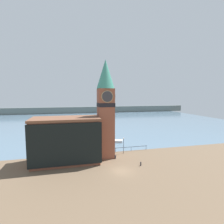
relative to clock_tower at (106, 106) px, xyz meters
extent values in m
plane|color=brown|center=(1.35, -8.40, -12.02)|extent=(160.00, 160.00, 0.00)
cube|color=slate|center=(1.35, 62.96, -12.02)|extent=(160.00, 120.00, 0.00)
cube|color=slate|center=(1.35, 102.96, -9.52)|extent=(180.00, 3.00, 5.00)
cube|color=#232328|center=(7.31, 2.71, -10.97)|extent=(9.07, 0.08, 0.08)
cylinder|color=#232328|center=(3.08, 2.71, -11.49)|extent=(0.07, 0.07, 1.05)
cylinder|color=#232328|center=(7.31, 2.71, -11.49)|extent=(0.07, 0.07, 1.05)
cylinder|color=#232328|center=(11.54, 2.71, -11.49)|extent=(0.07, 0.07, 1.05)
cube|color=brown|center=(-0.01, 0.01, -3.99)|extent=(3.57, 3.57, 16.05)
cube|color=black|center=(-0.01, 0.01, 0.34)|extent=(3.69, 3.69, 0.90)
cylinder|color=tan|center=(-0.01, -1.84, 2.24)|extent=(2.64, 0.12, 2.64)
cylinder|color=#333338|center=(-0.01, -1.92, 2.24)|extent=(2.40, 0.12, 2.40)
cylinder|color=tan|center=(1.84, 0.01, 2.24)|extent=(0.12, 2.64, 2.64)
cylinder|color=#333338|center=(1.92, 0.01, 2.24)|extent=(0.12, 2.40, 2.40)
cone|color=teal|center=(-0.01, 0.01, 7.31)|extent=(4.10, 4.10, 6.54)
cube|color=brown|center=(-9.01, -0.94, -7.38)|extent=(13.89, 7.20, 9.27)
cube|color=brown|center=(-9.01, -0.94, -2.50)|extent=(14.29, 7.60, 0.50)
cube|color=black|center=(-9.01, -4.69, -7.20)|extent=(14.39, 0.30, 8.53)
cube|color=silver|center=(4.49, 12.24, -11.67)|extent=(6.73, 3.89, 0.69)
cube|color=silver|center=(3.39, 12.62, -10.96)|extent=(3.12, 2.18, 0.73)
cylinder|color=#2D2D33|center=(1.86, -1.73, -11.68)|extent=(0.35, 0.35, 0.67)
sphere|color=#2D2D33|center=(1.86, -1.73, -11.34)|extent=(0.37, 0.37, 0.37)
cylinder|color=#2D2D33|center=(5.96, -6.88, -11.67)|extent=(0.27, 0.27, 0.68)
sphere|color=#2D2D33|center=(5.96, -6.88, -11.33)|extent=(0.28, 0.28, 0.28)
cylinder|color=black|center=(4.79, 1.32, -10.16)|extent=(0.10, 0.10, 3.72)
sphere|color=silver|center=(4.79, 1.32, -8.20)|extent=(0.32, 0.32, 0.32)
camera|label=1|loc=(-8.03, -39.41, 2.59)|focal=28.00mm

